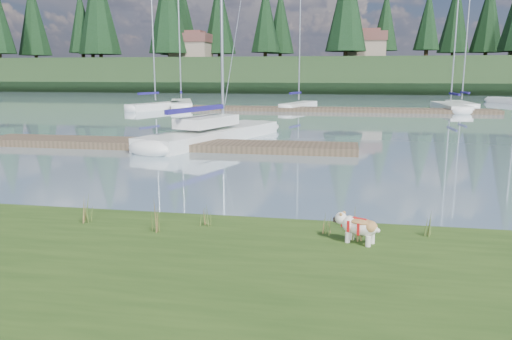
# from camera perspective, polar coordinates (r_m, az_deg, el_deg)

# --- Properties ---
(ground) EXTENTS (200.00, 200.00, 0.00)m
(ground) POSITION_cam_1_polar(r_m,az_deg,el_deg) (41.05, 5.41, 6.73)
(ground) COLOR #7F9AA9
(ground) RESTS_ON ground
(bank) EXTENTS (60.00, 9.00, 0.35)m
(bank) POSITION_cam_1_polar(r_m,az_deg,el_deg) (6.63, -24.10, -16.56)
(bank) COLOR #2E4818
(bank) RESTS_ON ground
(ridge) EXTENTS (200.00, 20.00, 5.00)m
(ridge) POSITION_cam_1_polar(r_m,az_deg,el_deg) (83.85, 8.05, 10.63)
(ridge) COLOR black
(ridge) RESTS_ON ground
(bulldog) EXTENTS (0.80, 0.54, 0.47)m
(bulldog) POSITION_cam_1_polar(r_m,az_deg,el_deg) (8.49, 11.68, -6.24)
(bulldog) COLOR silver
(bulldog) RESTS_ON bank
(sailboat_main) EXTENTS (5.16, 10.21, 14.41)m
(sailboat_main) POSITION_cam_1_polar(r_m,az_deg,el_deg) (23.75, -3.87, 4.54)
(sailboat_main) COLOR white
(sailboat_main) RESTS_ON ground
(dock_near) EXTENTS (16.00, 2.00, 0.30)m
(dock_near) POSITION_cam_1_polar(r_m,az_deg,el_deg) (21.36, -10.39, 2.92)
(dock_near) COLOR #4C3D2C
(dock_near) RESTS_ON ground
(dock_far) EXTENTS (26.00, 2.20, 0.30)m
(dock_far) POSITION_cam_1_polar(r_m,az_deg,el_deg) (40.91, 8.23, 6.86)
(dock_far) COLOR #4C3D2C
(dock_far) RESTS_ON ground
(sailboat_bg_0) EXTENTS (3.71, 6.53, 9.65)m
(sailboat_bg_0) POSITION_cam_1_polar(r_m,az_deg,el_deg) (43.47, -10.87, 7.26)
(sailboat_bg_0) COLOR white
(sailboat_bg_0) RESTS_ON ground
(sailboat_bg_1) EXTENTS (4.53, 8.92, 13.09)m
(sailboat_bg_1) POSITION_cam_1_polar(r_m,az_deg,el_deg) (46.52, -8.54, 7.58)
(sailboat_bg_1) COLOR white
(sailboat_bg_1) RESTS_ON ground
(sailboat_bg_2) EXTENTS (3.06, 6.42, 9.71)m
(sailboat_bg_2) POSITION_cam_1_polar(r_m,az_deg,el_deg) (43.59, 5.18, 7.43)
(sailboat_bg_2) COLOR white
(sailboat_bg_2) RESTS_ON ground
(sailboat_bg_3) EXTENTS (2.10, 8.34, 12.11)m
(sailboat_bg_3) POSITION_cam_1_polar(r_m,az_deg,el_deg) (45.02, 21.09, 6.84)
(sailboat_bg_3) COLOR white
(sailboat_bg_3) RESTS_ON ground
(sailboat_bg_4) EXTENTS (1.69, 6.91, 10.23)m
(sailboat_bg_4) POSITION_cam_1_polar(r_m,az_deg,el_deg) (47.84, 22.24, 6.98)
(sailboat_bg_4) COLOR white
(sailboat_bg_4) RESTS_ON ground
(sailboat_bg_5) EXTENTS (4.85, 6.89, 10.34)m
(sailboat_bg_5) POSITION_cam_1_polar(r_m,az_deg,el_deg) (56.67, 27.20, 7.10)
(sailboat_bg_5) COLOR white
(sailboat_bg_5) RESTS_ON ground
(weed_0) EXTENTS (0.17, 0.14, 0.60)m
(weed_0) POSITION_cam_1_polar(r_m,az_deg,el_deg) (9.08, -11.38, -5.37)
(weed_0) COLOR #475B23
(weed_0) RESTS_ON bank
(weed_1) EXTENTS (0.17, 0.14, 0.40)m
(weed_1) POSITION_cam_1_polar(r_m,az_deg,el_deg) (9.33, -5.61, -5.28)
(weed_1) COLOR #475B23
(weed_1) RESTS_ON bank
(weed_2) EXTENTS (0.17, 0.14, 0.60)m
(weed_2) POSITION_cam_1_polar(r_m,az_deg,el_deg) (8.58, 11.79, -6.38)
(weed_2) COLOR #475B23
(weed_2) RESTS_ON bank
(weed_3) EXTENTS (0.17, 0.14, 0.59)m
(weed_3) POSITION_cam_1_polar(r_m,az_deg,el_deg) (9.96, -18.74, -4.32)
(weed_3) COLOR #475B23
(weed_3) RESTS_ON bank
(weed_4) EXTENTS (0.17, 0.14, 0.46)m
(weed_4) POSITION_cam_1_polar(r_m,az_deg,el_deg) (8.86, 7.88, -6.07)
(weed_4) COLOR #475B23
(weed_4) RESTS_ON bank
(weed_5) EXTENTS (0.17, 0.14, 0.50)m
(weed_5) POSITION_cam_1_polar(r_m,az_deg,el_deg) (9.17, 18.93, -5.88)
(weed_5) COLOR #475B23
(weed_5) RESTS_ON bank
(mud_lip) EXTENTS (60.00, 0.50, 0.14)m
(mud_lip) POSITION_cam_1_polar(r_m,az_deg,el_deg) (10.29, -10.18, -6.43)
(mud_lip) COLOR #33281C
(mud_lip) RESTS_ON ground
(conifer_1) EXTENTS (4.40, 4.40, 11.30)m
(conifer_1) POSITION_cam_1_polar(r_m,az_deg,el_deg) (92.98, -18.34, 15.65)
(conifer_1) COLOR #382619
(conifer_1) RESTS_ON ridge
(conifer_2) EXTENTS (6.60, 6.60, 16.05)m
(conifer_2) POSITION_cam_1_polar(r_m,az_deg,el_deg) (84.41, -10.02, 18.09)
(conifer_2) COLOR #382619
(conifer_2) RESTS_ON ridge
(conifer_3) EXTENTS (4.84, 4.84, 12.25)m
(conifer_3) POSITION_cam_1_polar(r_m,az_deg,el_deg) (84.31, 1.08, 17.02)
(conifer_3) COLOR #382619
(conifer_3) RESTS_ON ridge
(conifer_4) EXTENTS (6.16, 6.16, 15.10)m
(conifer_4) POSITION_cam_1_polar(r_m,az_deg,el_deg) (77.42, 10.38, 18.39)
(conifer_4) COLOR #382619
(conifer_4) RESTS_ON ridge
(conifer_5) EXTENTS (3.96, 3.96, 10.35)m
(conifer_5) POSITION_cam_1_polar(r_m,az_deg,el_deg) (81.95, 19.08, 15.97)
(conifer_5) COLOR #382619
(conifer_5) RESTS_ON ridge
(house_0) EXTENTS (6.30, 5.30, 4.65)m
(house_0) POSITION_cam_1_polar(r_m,az_deg,el_deg) (84.81, -7.43, 13.90)
(house_0) COLOR gray
(house_0) RESTS_ON ridge
(house_1) EXTENTS (6.30, 5.30, 4.65)m
(house_1) POSITION_cam_1_polar(r_m,az_deg,el_deg) (81.92, 12.40, 13.84)
(house_1) COLOR gray
(house_1) RESTS_ON ridge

